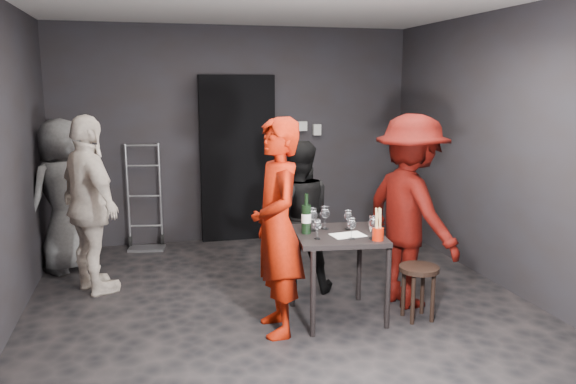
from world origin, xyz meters
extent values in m
cube|color=black|center=(0.00, 0.00, 0.00)|extent=(4.50, 5.00, 0.02)
cube|color=black|center=(0.00, 2.50, 1.35)|extent=(4.50, 0.04, 2.70)
cube|color=black|center=(0.00, -2.50, 1.35)|extent=(4.50, 0.04, 2.70)
cube|color=black|center=(2.25, 0.00, 1.35)|extent=(0.04, 5.00, 2.70)
cube|color=black|center=(0.00, 2.44, 1.05)|extent=(0.95, 0.10, 2.10)
cube|color=#B7B7B2|center=(0.85, 2.45, 1.45)|extent=(0.12, 0.06, 0.12)
cube|color=#B7B7B2|center=(1.05, 2.45, 1.40)|extent=(0.10, 0.06, 0.14)
cylinder|color=#B2B2B7|center=(-1.37, 2.36, 0.64)|extent=(0.03, 0.03, 1.28)
cylinder|color=#B2B2B7|center=(-0.98, 2.36, 0.64)|extent=(0.03, 0.03, 1.28)
cube|color=#B2B2B7|center=(-1.17, 2.23, 0.01)|extent=(0.43, 0.24, 0.03)
cylinder|color=black|center=(-1.37, 2.39, 0.08)|extent=(0.04, 0.16, 0.16)
cylinder|color=black|center=(-0.98, 2.39, 0.08)|extent=(0.04, 0.16, 0.16)
cube|color=black|center=(0.42, -0.24, 0.73)|extent=(0.72, 0.72, 0.04)
cylinder|color=black|center=(0.10, -0.56, 0.35)|extent=(0.04, 0.04, 0.71)
cylinder|color=black|center=(0.74, -0.56, 0.35)|extent=(0.04, 0.04, 0.71)
cylinder|color=black|center=(0.10, 0.08, 0.35)|extent=(0.04, 0.04, 0.71)
cylinder|color=black|center=(0.74, 0.08, 0.35)|extent=(0.04, 0.04, 0.71)
cylinder|color=black|center=(1.07, -0.45, 0.45)|extent=(0.34, 0.34, 0.04)
cylinder|color=black|center=(1.16, -0.36, 0.21)|extent=(0.04, 0.04, 0.41)
cylinder|color=black|center=(0.98, -0.36, 0.21)|extent=(0.04, 0.04, 0.41)
cylinder|color=black|center=(0.98, -0.54, 0.21)|extent=(0.04, 0.04, 0.41)
cylinder|color=black|center=(1.16, -0.54, 0.21)|extent=(0.04, 0.04, 0.41)
imported|color=#A11604|center=(-0.15, -0.38, 1.01)|extent=(0.49, 0.74, 2.02)
imported|color=black|center=(0.25, 0.48, 0.72)|extent=(0.75, 0.49, 1.44)
imported|color=#3C0603|center=(1.14, -0.10, 1.00)|extent=(0.90, 1.40, 2.00)
imported|color=#F5E2D0|center=(-1.66, 0.90, 0.98)|extent=(1.03, 1.27, 1.96)
imported|color=#5B5B5B|center=(-1.99, 1.67, 0.90)|extent=(0.97, 0.95, 1.79)
cube|color=white|center=(0.47, -0.33, 0.75)|extent=(0.29, 0.21, 0.00)
cylinder|color=black|center=(0.15, -0.18, 0.87)|extent=(0.08, 0.08, 0.24)
cylinder|color=black|center=(0.15, -0.18, 1.04)|extent=(0.03, 0.03, 0.10)
cylinder|color=white|center=(0.15, -0.18, 0.88)|extent=(0.08, 0.08, 0.08)
cylinder|color=#9B1705|center=(0.65, -0.53, 0.80)|extent=(0.09, 0.09, 0.10)
camera|label=1|loc=(-1.12, -4.58, 1.99)|focal=35.00mm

